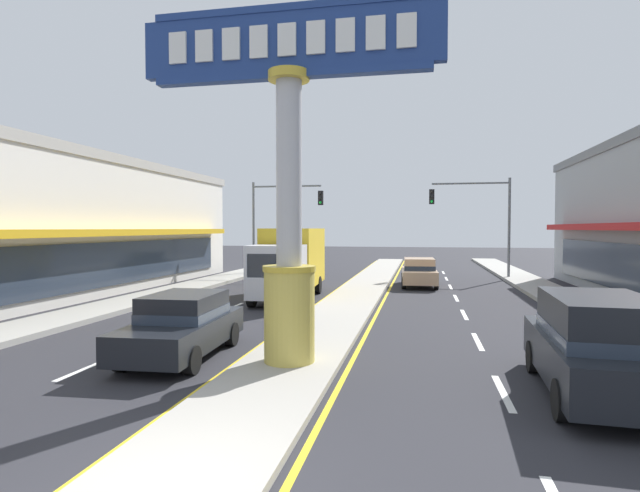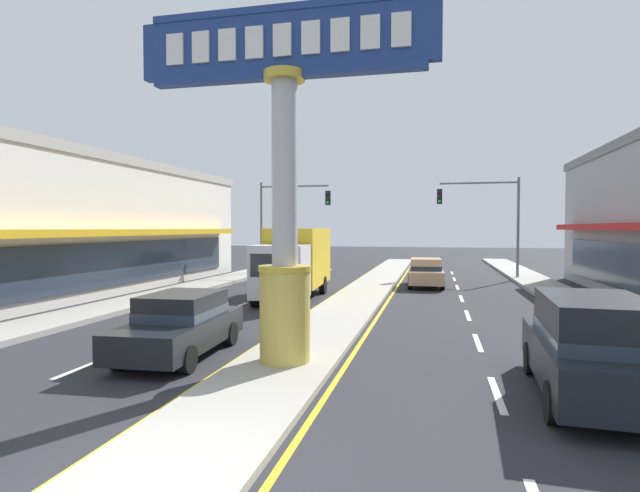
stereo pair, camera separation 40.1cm
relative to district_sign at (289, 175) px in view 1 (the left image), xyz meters
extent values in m
cube|color=#A39E93|center=(0.00, 12.33, -4.24)|extent=(2.26, 52.00, 0.14)
cube|color=#9E9B93|center=(-8.83, 10.33, -4.22)|extent=(2.20, 60.00, 0.18)
cube|color=#9E9B93|center=(8.83, 10.33, -4.22)|extent=(2.20, 60.00, 0.18)
cube|color=silver|center=(-4.43, -0.87, -4.31)|extent=(0.14, 2.20, 0.01)
cube|color=silver|center=(-4.43, 3.53, -4.31)|extent=(0.14, 2.20, 0.01)
cube|color=silver|center=(-4.43, 7.93, -4.31)|extent=(0.14, 2.20, 0.01)
cube|color=silver|center=(-4.43, 12.33, -4.31)|extent=(0.14, 2.20, 0.01)
cube|color=silver|center=(-4.43, 16.73, -4.31)|extent=(0.14, 2.20, 0.01)
cube|color=silver|center=(-4.43, 21.13, -4.31)|extent=(0.14, 2.20, 0.01)
cube|color=silver|center=(-4.43, 25.53, -4.31)|extent=(0.14, 2.20, 0.01)
cube|color=silver|center=(4.43, -0.87, -4.31)|extent=(0.14, 2.20, 0.01)
cube|color=silver|center=(4.43, 3.53, -4.31)|extent=(0.14, 2.20, 0.01)
cube|color=silver|center=(4.43, 7.93, -4.31)|extent=(0.14, 2.20, 0.01)
cube|color=silver|center=(4.43, 12.33, -4.31)|extent=(0.14, 2.20, 0.01)
cube|color=silver|center=(4.43, 16.73, -4.31)|extent=(0.14, 2.20, 0.01)
cube|color=silver|center=(4.43, 21.13, -4.31)|extent=(0.14, 2.20, 0.01)
cube|color=silver|center=(4.43, 25.53, -4.31)|extent=(0.14, 2.20, 0.01)
cube|color=yellow|center=(-1.31, 12.33, -4.31)|extent=(0.12, 52.00, 0.01)
cube|color=yellow|center=(1.31, 12.33, -4.31)|extent=(0.12, 52.00, 0.01)
cylinder|color=gold|center=(0.00, 0.00, -3.16)|extent=(1.13, 1.13, 2.03)
cylinder|color=gold|center=(0.00, 0.00, -2.08)|extent=(1.19, 1.19, 0.12)
cylinder|color=#B7B7BC|center=(0.00, 0.00, 0.06)|extent=(0.57, 0.57, 4.41)
cylinder|color=gold|center=(0.00, 0.00, 2.17)|extent=(0.92, 0.92, 0.20)
cube|color=navy|center=(0.00, 0.00, 2.90)|extent=(6.78, 0.24, 1.27)
cube|color=navy|center=(0.00, 0.00, 3.62)|extent=(6.24, 0.29, 0.16)
cube|color=navy|center=(0.00, 0.00, 2.19)|extent=(6.24, 0.29, 0.16)
cube|color=white|center=(-2.56, -0.15, 2.90)|extent=(0.41, 0.06, 0.70)
cube|color=white|center=(-1.92, -0.15, 2.90)|extent=(0.41, 0.06, 0.70)
cube|color=white|center=(-1.28, -0.15, 2.90)|extent=(0.41, 0.06, 0.70)
cube|color=white|center=(-0.64, -0.15, 2.90)|extent=(0.41, 0.06, 0.70)
cube|color=white|center=(0.00, -0.15, 2.90)|extent=(0.41, 0.06, 0.70)
cube|color=white|center=(0.64, -0.15, 2.90)|extent=(0.41, 0.06, 0.70)
cube|color=white|center=(1.28, -0.15, 2.90)|extent=(0.41, 0.06, 0.70)
cube|color=white|center=(1.92, -0.15, 2.90)|extent=(0.41, 0.06, 0.70)
cube|color=white|center=(2.56, -0.15, 2.90)|extent=(0.41, 0.06, 0.70)
cube|color=silver|center=(-14.86, 10.47, -1.24)|extent=(7.59, 25.15, 6.15)
cube|color=#A8A49C|center=(-14.86, 10.47, 2.07)|extent=(7.74, 25.65, 0.45)
cube|color=gold|center=(-10.61, 10.47, -1.38)|extent=(0.90, 21.38, 0.30)
cube|color=#283342|center=(-11.02, 10.47, -2.81)|extent=(0.08, 20.62, 2.00)
cube|color=#B21E1E|center=(10.68, 10.61, -1.12)|extent=(0.90, 21.32, 0.30)
cube|color=#283342|center=(11.09, 10.61, -2.81)|extent=(0.08, 20.57, 2.00)
cylinder|color=slate|center=(-8.13, 21.28, -1.21)|extent=(0.16, 0.16, 6.20)
cylinder|color=slate|center=(-5.82, 21.28, 1.59)|extent=(4.62, 0.12, 0.12)
cube|color=black|center=(-3.51, 21.12, 0.78)|extent=(0.32, 0.24, 0.92)
sphere|color=black|center=(-3.51, 20.98, 1.08)|extent=(0.17, 0.17, 0.17)
sphere|color=black|center=(-3.51, 20.98, 0.78)|extent=(0.17, 0.17, 0.17)
sphere|color=#19D83F|center=(-3.51, 20.98, 0.48)|extent=(0.17, 0.17, 0.17)
cylinder|color=slate|center=(8.13, 21.43, -1.21)|extent=(0.16, 0.16, 6.20)
cylinder|color=slate|center=(5.82, 21.43, 1.59)|extent=(4.62, 0.12, 0.12)
cube|color=black|center=(3.51, 21.27, 0.78)|extent=(0.32, 0.24, 0.92)
sphere|color=black|center=(3.51, 21.13, 1.08)|extent=(0.17, 0.17, 0.17)
sphere|color=black|center=(3.51, 21.13, 0.78)|extent=(0.17, 0.17, 0.17)
sphere|color=#19D83F|center=(3.51, 21.13, 0.48)|extent=(0.17, 0.17, 0.17)
cube|color=tan|center=(2.78, 16.62, -3.71)|extent=(1.94, 4.37, 0.66)
cube|color=tan|center=(2.79, 16.45, -3.08)|extent=(1.64, 2.21, 0.60)
cube|color=#283342|center=(2.79, 16.45, -3.26)|extent=(1.68, 2.24, 0.24)
cylinder|color=black|center=(1.92, 17.92, -4.00)|extent=(0.25, 0.63, 0.62)
cylinder|color=black|center=(3.53, 17.99, -4.00)|extent=(0.25, 0.63, 0.62)
cylinder|color=black|center=(2.03, 15.26, -4.00)|extent=(0.25, 0.63, 0.62)
cylinder|color=black|center=(3.65, 15.33, -4.00)|extent=(0.25, 0.63, 0.62)
cube|color=black|center=(6.08, -0.79, -3.61)|extent=(2.14, 4.69, 0.80)
cube|color=black|center=(6.07, -0.98, -2.81)|extent=(1.82, 2.94, 0.80)
cube|color=#283342|center=(6.07, -0.98, -3.09)|extent=(1.86, 2.97, 0.24)
cylinder|color=black|center=(5.29, 0.68, -3.97)|extent=(0.26, 0.69, 0.68)
cylinder|color=black|center=(7.03, 0.58, -3.97)|extent=(0.26, 0.69, 0.68)
cylinder|color=black|center=(5.13, -2.17, -3.97)|extent=(0.26, 0.69, 0.68)
cube|color=black|center=(-6.08, 20.94, -3.71)|extent=(1.86, 4.34, 0.66)
cube|color=black|center=(-6.08, 21.11, -3.08)|extent=(1.60, 2.19, 0.60)
cube|color=#283342|center=(-6.08, 21.11, -3.26)|extent=(1.64, 2.21, 0.24)
cylinder|color=black|center=(-5.30, 19.58, -4.00)|extent=(0.23, 0.63, 0.62)
cylinder|color=black|center=(-6.92, 19.62, -4.00)|extent=(0.23, 0.63, 0.62)
cylinder|color=black|center=(-5.24, 22.25, -4.00)|extent=(0.23, 0.63, 0.62)
cylinder|color=black|center=(-6.86, 22.29, -4.00)|extent=(0.23, 0.63, 0.62)
cube|color=black|center=(-2.78, 0.35, -3.71)|extent=(1.98, 4.39, 0.66)
cube|color=black|center=(-2.79, 0.52, -3.08)|extent=(1.66, 2.23, 0.60)
cube|color=#283342|center=(-2.79, 0.52, -3.26)|extent=(1.69, 2.25, 0.24)
cylinder|color=black|center=(-1.90, -0.94, -4.00)|extent=(0.25, 0.63, 0.62)
cylinder|color=black|center=(-3.52, -1.03, -4.00)|extent=(0.25, 0.63, 0.62)
cylinder|color=black|center=(-2.04, 1.72, -4.00)|extent=(0.25, 0.63, 0.62)
cylinder|color=black|center=(-3.66, 1.63, -4.00)|extent=(0.25, 0.63, 0.62)
cube|color=silver|center=(-2.73, 8.32, -2.90)|extent=(2.20, 2.10, 2.10)
cube|color=#283342|center=(-2.68, 7.36, -2.60)|extent=(1.85, 0.17, 0.90)
cube|color=gold|center=(-2.91, 11.82, -2.49)|extent=(2.44, 4.91, 2.60)
cylinder|color=black|center=(-1.76, 8.17, -3.89)|extent=(0.30, 0.85, 0.84)
cylinder|color=black|center=(-3.69, 8.07, -3.89)|extent=(0.30, 0.85, 0.84)
cylinder|color=black|center=(-1.94, 12.59, -3.89)|extent=(0.30, 0.85, 0.84)
cylinder|color=black|center=(-3.96, 12.49, -3.89)|extent=(0.30, 0.85, 0.84)
camera|label=1|loc=(2.89, -10.82, -1.19)|focal=28.22mm
camera|label=2|loc=(3.28, -10.74, -1.19)|focal=28.22mm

